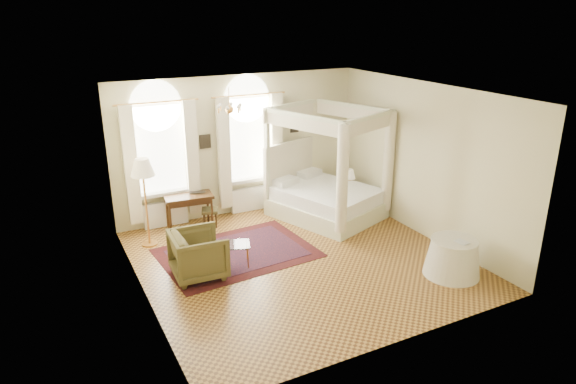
# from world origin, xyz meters

# --- Properties ---
(ground) EXTENTS (6.00, 6.00, 0.00)m
(ground) POSITION_xyz_m (0.00, 0.00, 0.00)
(ground) COLOR #A67630
(ground) RESTS_ON ground
(room_walls) EXTENTS (6.00, 6.00, 6.00)m
(room_walls) POSITION_xyz_m (0.00, 0.00, 1.98)
(room_walls) COLOR beige
(room_walls) RESTS_ON ground
(window_left) EXTENTS (1.62, 0.27, 3.29)m
(window_left) POSITION_xyz_m (-1.90, 2.87, 1.49)
(window_left) COLOR white
(window_left) RESTS_ON room_walls
(window_right) EXTENTS (1.62, 0.27, 3.29)m
(window_right) POSITION_xyz_m (0.20, 2.87, 1.49)
(window_right) COLOR white
(window_right) RESTS_ON room_walls
(chandelier) EXTENTS (0.51, 0.45, 0.50)m
(chandelier) POSITION_xyz_m (-0.90, 1.20, 2.91)
(chandelier) COLOR #C28A40
(chandelier) RESTS_ON room_walls
(wall_pictures) EXTENTS (2.54, 0.03, 0.39)m
(wall_pictures) POSITION_xyz_m (0.09, 2.97, 1.89)
(wall_pictures) COLOR black
(wall_pictures) RESTS_ON room_walls
(canopy_bed) EXTENTS (2.62, 2.88, 2.59)m
(canopy_bed) POSITION_xyz_m (1.67, 1.72, 0.59)
(canopy_bed) COLOR beige
(canopy_bed) RESTS_ON ground
(nightstand) EXTENTS (0.40, 0.36, 0.56)m
(nightstand) POSITION_xyz_m (2.40, 2.08, 0.28)
(nightstand) COLOR #37210F
(nightstand) RESTS_ON ground
(nightstand_lamp) EXTENTS (0.29, 0.29, 0.42)m
(nightstand_lamp) POSITION_xyz_m (2.48, 2.01, 0.83)
(nightstand_lamp) COLOR #C28A40
(nightstand_lamp) RESTS_ON nightstand
(writing_desk) EXTENTS (1.10, 0.66, 0.79)m
(writing_desk) POSITION_xyz_m (-1.45, 2.53, 0.67)
(writing_desk) COLOR #37210F
(writing_desk) RESTS_ON ground
(laptop) EXTENTS (0.42, 0.34, 0.03)m
(laptop) POSITION_xyz_m (-1.21, 2.62, 0.80)
(laptop) COLOR black
(laptop) RESTS_ON writing_desk
(stool) EXTENTS (0.46, 0.46, 0.41)m
(stool) POSITION_xyz_m (-1.00, 2.45, 0.34)
(stool) COLOR #443D1D
(stool) RESTS_ON ground
(armchair) EXTENTS (1.02, 0.99, 0.88)m
(armchair) POSITION_xyz_m (-1.95, 0.30, 0.44)
(armchair) COLOR #4A411F
(armchair) RESTS_ON ground
(coffee_table) EXTENTS (0.76, 0.65, 0.44)m
(coffee_table) POSITION_xyz_m (-1.24, 0.42, 0.40)
(coffee_table) COLOR silver
(coffee_table) RESTS_ON ground
(floor_lamp) EXTENTS (0.48, 0.48, 1.88)m
(floor_lamp) POSITION_xyz_m (-2.47, 2.07, 1.61)
(floor_lamp) COLOR #C28A40
(floor_lamp) RESTS_ON ground
(oriental_rug) EXTENTS (3.16, 2.38, 0.01)m
(oriental_rug) POSITION_xyz_m (-0.98, 0.85, 0.01)
(oriental_rug) COLOR #461012
(oriental_rug) RESTS_ON ground
(side_table) EXTENTS (1.04, 1.04, 0.71)m
(side_table) POSITION_xyz_m (2.26, -1.80, 0.35)
(side_table) COLOR beige
(side_table) RESTS_ON ground
(book) EXTENTS (0.20, 0.26, 0.02)m
(book) POSITION_xyz_m (2.19, -1.97, 0.72)
(book) COLOR black
(book) RESTS_ON side_table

